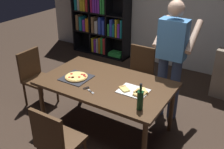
{
  "coord_description": "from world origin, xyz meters",
  "views": [
    {
      "loc": [
        1.67,
        -2.57,
        2.4
      ],
      "look_at": [
        0.0,
        0.15,
        0.8
      ],
      "focal_mm": 42.42,
      "sensor_mm": 36.0,
      "label": 1
    }
  ],
  "objects": [
    {
      "name": "person_serving_pizza",
      "position": [
        0.59,
        0.78,
        1.0
      ],
      "size": [
        0.55,
        0.54,
        1.75
      ],
      "color": "#38476B",
      "rests_on": "ground_plane"
    },
    {
      "name": "wine_bottle",
      "position": [
        0.65,
        -0.33,
        0.87
      ],
      "size": [
        0.07,
        0.07,
        0.32
      ],
      "color": "#194723",
      "rests_on": "dining_table"
    },
    {
      "name": "ground_plane",
      "position": [
        0.0,
        0.0,
        0.0
      ],
      "size": [
        12.0,
        12.0,
        0.0
      ],
      "primitive_type": "plane",
      "color": "#38281E"
    },
    {
      "name": "bookshelf",
      "position": [
        -1.67,
        2.37,
        1.0
      ],
      "size": [
        1.4,
        0.35,
        1.95
      ],
      "color": "black",
      "rests_on": "ground_plane"
    },
    {
      "name": "chair_near_camera",
      "position": [
        -0.0,
        -1.0,
        0.51
      ],
      "size": [
        0.42,
        0.42,
        0.9
      ],
      "color": "#472D19",
      "rests_on": "ground_plane"
    },
    {
      "name": "chair_far_side",
      "position": [
        0.0,
        1.0,
        0.51
      ],
      "size": [
        0.42,
        0.42,
        0.9
      ],
      "color": "#472D19",
      "rests_on": "ground_plane"
    },
    {
      "name": "chair_left_end",
      "position": [
        -1.35,
        0.0,
        0.51
      ],
      "size": [
        0.42,
        0.42,
        0.9
      ],
      "color": "#472D19",
      "rests_on": "ground_plane"
    },
    {
      "name": "dining_table",
      "position": [
        0.0,
        0.0,
        0.68
      ],
      "size": [
        1.72,
        1.03,
        0.75
      ],
      "color": "#4C331E",
      "rests_on": "ground_plane"
    },
    {
      "name": "kitchen_scissors",
      "position": [
        -0.09,
        -0.28,
        0.76
      ],
      "size": [
        0.2,
        0.12,
        0.01
      ],
      "color": "silver",
      "rests_on": "dining_table"
    },
    {
      "name": "pizza_slices_on_towel",
      "position": [
        0.44,
        -0.03,
        0.76
      ],
      "size": [
        0.38,
        0.28,
        0.03
      ],
      "color": "white",
      "rests_on": "dining_table"
    },
    {
      "name": "pepperoni_pizza_on_tray",
      "position": [
        -0.41,
        -0.11,
        0.77
      ],
      "size": [
        0.37,
        0.37,
        0.04
      ],
      "color": "#2D2D33",
      "rests_on": "dining_table"
    }
  ]
}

